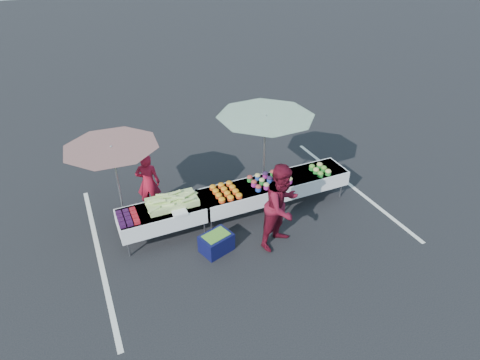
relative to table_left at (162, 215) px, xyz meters
name	(u,v)px	position (x,y,z in m)	size (l,w,h in m)	color
ground	(240,216)	(1.80, 0.00, -0.58)	(80.00, 80.00, 0.00)	black
stripe_left	(99,255)	(-1.40, 0.00, -0.58)	(0.10, 5.00, 0.00)	silver
stripe_right	(351,186)	(5.00, 0.00, -0.58)	(0.10, 5.00, 0.00)	silver
table_left	(162,215)	(0.00, 0.00, 0.00)	(1.86, 0.81, 0.75)	white
table_center	(240,196)	(1.80, 0.00, 0.00)	(1.86, 0.81, 0.75)	white
table_right	(308,178)	(3.60, 0.00, 0.00)	(1.86, 0.81, 0.75)	white
berry_punnets	(128,217)	(-0.71, -0.06, 0.21)	(0.40, 0.54, 0.08)	black
corn_pile	(172,201)	(0.25, 0.05, 0.26)	(1.16, 0.57, 0.26)	#9FCA67
plastic_bags	(180,212)	(0.30, -0.30, 0.19)	(0.30, 0.25, 0.05)	white
carrot_bowls	(226,191)	(1.45, -0.01, 0.22)	(0.55, 0.69, 0.11)	red
potato_cups	(270,179)	(2.55, 0.00, 0.25)	(0.94, 0.58, 0.16)	#2445AB
bean_baskets	(320,170)	(3.86, -0.10, 0.24)	(0.36, 0.50, 0.15)	#21872B
vendor	(148,183)	(-0.02, 1.13, 0.17)	(0.55, 0.36, 1.50)	maroon
customer	(282,206)	(2.20, -1.18, 0.36)	(0.92, 0.72, 1.90)	maroon
umbrella_left	(112,154)	(-0.70, 0.80, 1.24)	(2.49, 2.49, 2.01)	black
umbrella_right	(265,124)	(2.60, 0.40, 1.46)	(2.93, 2.93, 2.25)	black
storage_bin	(216,242)	(0.87, -0.87, -0.37)	(0.74, 0.63, 0.41)	#0B0E3B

